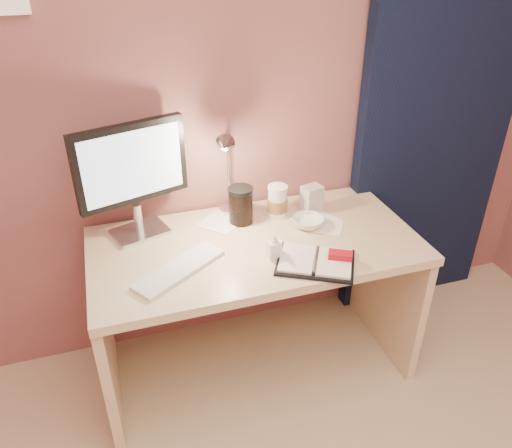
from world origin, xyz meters
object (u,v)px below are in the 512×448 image
object	(u,v)px
desk	(251,275)
product_box	(312,199)
planner	(318,261)
coffee_cup	(277,202)
keyboard	(179,269)
monitor	(131,171)
dark_jar	(241,207)
desk_lamp	(243,165)
lotion_bottle	(274,246)
bowl	(308,222)

from	to	relation	value
desk	product_box	world-z (taller)	product_box
planner	product_box	bearing A→B (deg)	99.01
coffee_cup	planner	bearing A→B (deg)	-86.80
desk	keyboard	world-z (taller)	keyboard
monitor	product_box	world-z (taller)	monitor
desk	product_box	xyz separation A→B (m)	(0.33, 0.10, 0.29)
keyboard	dark_jar	xyz separation A→B (m)	(0.34, 0.29, 0.07)
dark_jar	desk_lamp	world-z (taller)	desk_lamp
planner	lotion_bottle	distance (m)	0.18
desk	coffee_cup	bearing A→B (deg)	34.31
keyboard	product_box	bearing A→B (deg)	-11.05
desk	bowl	bearing A→B (deg)	-4.82
planner	bowl	xyz separation A→B (m)	(0.08, 0.28, 0.01)
planner	dark_jar	size ratio (longest dim) A/B	2.45
coffee_cup	dark_jar	xyz separation A→B (m)	(-0.18, -0.00, 0.01)
coffee_cup	product_box	bearing A→B (deg)	-4.97
desk_lamp	bowl	bearing A→B (deg)	-9.75
desk	lotion_bottle	xyz separation A→B (m)	(0.04, -0.21, 0.28)
keyboard	planner	world-z (taller)	planner
desk	planner	world-z (taller)	planner
monitor	dark_jar	distance (m)	0.51
desk	planner	distance (m)	0.43
planner	bowl	distance (m)	0.29
coffee_cup	desk_lamp	xyz separation A→B (m)	(-0.16, 0.01, 0.20)
monitor	product_box	distance (m)	0.83
coffee_cup	bowl	size ratio (longest dim) A/B	1.08
coffee_cup	product_box	distance (m)	0.17
desk	dark_jar	world-z (taller)	dark_jar
bowl	product_box	distance (m)	0.14
desk	desk_lamp	bearing A→B (deg)	87.69
desk	coffee_cup	distance (m)	0.36
planner	desk	bearing A→B (deg)	150.45
product_box	bowl	bearing A→B (deg)	-134.04
desk	coffee_cup	xyz separation A→B (m)	(0.16, 0.11, 0.30)
monitor	desk_lamp	distance (m)	0.47
monitor	lotion_bottle	bearing A→B (deg)	-52.84
keyboard	coffee_cup	size ratio (longest dim) A/B	2.63
planner	coffee_cup	distance (m)	0.42
lotion_bottle	product_box	size ratio (longest dim) A/B	0.85
coffee_cup	desk_lamp	size ratio (longest dim) A/B	0.35
planner	coffee_cup	xyz separation A→B (m)	(-0.02, 0.41, 0.06)
dark_jar	product_box	distance (m)	0.34
bowl	product_box	bearing A→B (deg)	60.98
desk	monitor	xyz separation A→B (m)	(-0.46, 0.15, 0.53)
coffee_cup	desk_lamp	world-z (taller)	desk_lamp
lotion_bottle	desk_lamp	bearing A→B (deg)	95.74
lotion_bottle	dark_jar	bearing A→B (deg)	98.82
product_box	desk_lamp	bearing A→B (deg)	161.28
dark_jar	monitor	bearing A→B (deg)	175.36
desk_lamp	desk	bearing A→B (deg)	-73.39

